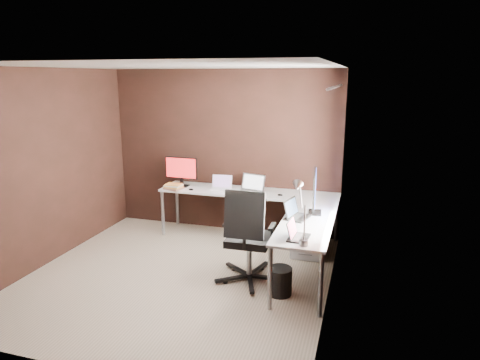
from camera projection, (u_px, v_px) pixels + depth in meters
name	position (u px, v px, depth m)	size (l,w,h in m)	color
room	(204.00, 176.00, 4.90)	(3.60, 3.60, 2.50)	#B9A790
desk	(265.00, 205.00, 5.81)	(2.65, 2.25, 0.73)	white
drawer_pedestal	(309.00, 233.00, 5.84)	(0.42, 0.50, 0.60)	white
monitor_left	(181.00, 170.00, 6.58)	(0.52, 0.15, 0.45)	black
monitor_right	(314.00, 190.00, 5.26)	(0.18, 0.65, 0.53)	black
laptop_white	(221.00, 186.00, 6.44)	(0.32, 0.25, 0.20)	white
laptop_silver	(251.00, 188.00, 6.29)	(0.43, 0.36, 0.25)	silver
laptop_black_big	(295.00, 214.00, 5.14)	(0.31, 0.39, 0.23)	black
laptop_black_small	(296.00, 234.00, 4.49)	(0.23, 0.31, 0.20)	black
book_stack	(174.00, 187.00, 6.45)	(0.29, 0.26, 0.08)	#93614F
mouse_left	(191.00, 189.00, 6.37)	(0.08, 0.05, 0.03)	black
mouse_corner	(280.00, 195.00, 6.08)	(0.08, 0.05, 0.03)	black
desk_lamp	(299.00, 204.00, 4.29)	(0.20, 0.24, 0.65)	slate
office_chair	(248.00, 254.00, 5.06)	(0.65, 0.65, 1.16)	black
wastebasket	(280.00, 281.00, 4.79)	(0.27, 0.27, 0.31)	black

